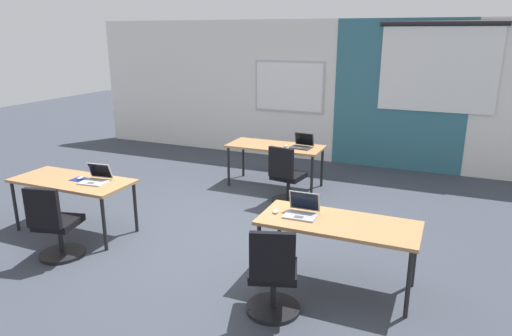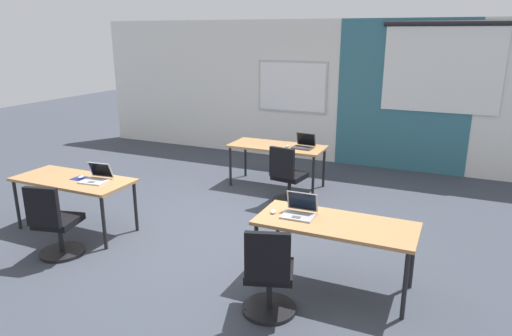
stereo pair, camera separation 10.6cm
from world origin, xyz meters
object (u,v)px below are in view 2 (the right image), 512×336
at_px(mouse_far_right, 288,146).
at_px(chair_far_right, 287,180).
at_px(desk_far_center, 277,149).
at_px(laptop_near_left_inner, 96,177).
at_px(mouse_near_right_inner, 273,211).
at_px(desk_near_left, 73,183).
at_px(chair_near_right_inner, 269,279).
at_px(laptop_near_right_inner, 299,211).
at_px(laptop_far_right, 304,145).
at_px(desk_near_right, 335,228).
at_px(chair_near_left_inner, 55,227).
at_px(mouse_near_left_inner, 81,177).

height_order(mouse_far_right, chair_far_right, chair_far_right).
distance_m(desk_far_center, laptop_near_left_inner, 3.09).
bearing_deg(mouse_near_right_inner, desk_near_left, 179.42).
height_order(desk_near_left, desk_far_center, same).
relative_size(desk_near_left, chair_near_right_inner, 1.74).
height_order(desk_far_center, laptop_near_right_inner, laptop_near_right_inner).
xyz_separation_m(laptop_far_right, chair_near_right_inner, (0.88, -3.58, -0.39)).
distance_m(desk_near_left, desk_near_right, 3.50).
relative_size(desk_far_center, chair_far_right, 1.74).
xyz_separation_m(desk_near_left, chair_far_right, (2.20, 2.10, -0.28)).
xyz_separation_m(chair_near_left_inner, mouse_near_right_inner, (2.47, 0.66, 0.36)).
distance_m(laptop_far_right, laptop_near_right_inner, 2.95).
relative_size(laptop_near_left_inner, mouse_far_right, 3.60).
xyz_separation_m(desk_near_right, chair_near_right_inner, (-0.41, -0.75, -0.28)).
relative_size(desk_near_right, laptop_far_right, 4.52).
height_order(laptop_far_right, chair_near_right_inner, laptop_far_right).
bearing_deg(laptop_far_right, desk_near_left, -122.94).
bearing_deg(mouse_near_left_inner, laptop_near_left_inner, 1.25).
bearing_deg(mouse_near_left_inner, chair_near_left_inner, -69.80).
distance_m(mouse_far_right, chair_far_right, 0.80).
bearing_deg(chair_far_right, desk_far_center, -48.76).
height_order(desk_near_left, laptop_far_right, laptop_far_right).
xyz_separation_m(desk_far_center, chair_far_right, (0.45, -0.70, -0.28)).
bearing_deg(chair_far_right, mouse_far_right, -60.78).
bearing_deg(mouse_near_left_inner, laptop_far_right, 52.88).
xyz_separation_m(laptop_far_right, mouse_far_right, (-0.26, -0.06, -0.03)).
height_order(laptop_far_right, mouse_far_right, laptop_far_right).
distance_m(desk_near_right, desk_far_center, 3.30).
relative_size(chair_near_left_inner, laptop_near_right_inner, 2.73).
relative_size(mouse_near_left_inner, chair_near_right_inner, 0.11).
height_order(desk_near_left, mouse_near_left_inner, mouse_near_left_inner).
bearing_deg(desk_near_left, laptop_far_right, 52.03).
relative_size(laptop_near_left_inner, laptop_near_right_inner, 1.07).
xyz_separation_m(desk_near_left, mouse_far_right, (1.95, 2.77, 0.08)).
height_order(desk_far_center, mouse_near_left_inner, mouse_near_left_inner).
distance_m(desk_near_left, chair_near_right_inner, 3.19).
distance_m(laptop_near_right_inner, mouse_near_right_inner, 0.28).
bearing_deg(desk_near_left, chair_near_right_inner, -13.64).
height_order(mouse_near_left_inner, laptop_far_right, laptop_far_right).
distance_m(mouse_far_right, chair_near_right_inner, 3.72).
xyz_separation_m(desk_far_center, laptop_near_right_inner, (1.36, -2.78, 0.11)).
height_order(desk_near_left, chair_far_right, chair_far_right).
bearing_deg(chair_near_right_inner, laptop_far_right, -94.56).
distance_m(desk_near_left, desk_far_center, 3.30).
xyz_separation_m(laptop_near_left_inner, chair_near_right_inner, (2.73, -0.80, -0.39)).
height_order(chair_far_right, chair_near_right_inner, same).
height_order(desk_near_right, chair_far_right, chair_far_right).
bearing_deg(chair_near_right_inner, desk_near_right, -137.14).
bearing_deg(mouse_near_right_inner, chair_near_left_inner, -165.10).
height_order(desk_near_left, mouse_far_right, mouse_far_right).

